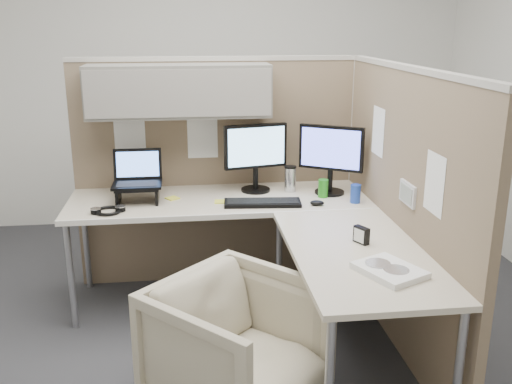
{
  "coord_description": "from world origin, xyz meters",
  "views": [
    {
      "loc": [
        -0.32,
        -3.08,
        1.85
      ],
      "look_at": [
        0.1,
        0.25,
        0.85
      ],
      "focal_mm": 40.0,
      "sensor_mm": 36.0,
      "label": 1
    }
  ],
  "objects": [
    {
      "name": "laptop_station",
      "position": [
        -0.64,
        0.54,
        0.86
      ],
      "size": [
        0.31,
        0.27,
        0.33
      ],
      "color": "black",
      "rests_on": "desk"
    },
    {
      "name": "office_chair",
      "position": [
        -0.1,
        -0.64,
        0.37
      ],
      "size": [
        0.97,
        0.97,
        0.73
      ],
      "primitive_type": "imported",
      "rotation": [
        0.0,
        0.0,
        0.78
      ],
      "color": "beige",
      "rests_on": "ground"
    },
    {
      "name": "soda_can_green",
      "position": [
        0.76,
        0.33,
        0.79
      ],
      "size": [
        0.07,
        0.07,
        0.12
      ],
      "primitive_type": "cylinder",
      "color": "#1E3FA5",
      "rests_on": "desk"
    },
    {
      "name": "mouse",
      "position": [
        0.5,
        0.31,
        0.75
      ],
      "size": [
        0.1,
        0.08,
        0.03
      ],
      "primitive_type": "ellipsoid",
      "rotation": [
        0.0,
        0.0,
        -0.21
      ],
      "color": "black",
      "rests_on": "desk"
    },
    {
      "name": "headphones",
      "position": [
        -0.81,
        0.32,
        0.74
      ],
      "size": [
        0.21,
        0.19,
        0.03
      ],
      "rotation": [
        0.0,
        0.0,
        0.19
      ],
      "color": "black",
      "rests_on": "desk"
    },
    {
      "name": "paper_stack",
      "position": [
        0.6,
        -0.74,
        0.75
      ],
      "size": [
        0.34,
        0.37,
        0.03
      ],
      "rotation": [
        0.0,
        0.0,
        0.44
      ],
      "color": "white",
      "rests_on": "desk"
    },
    {
      "name": "sticky_note_c",
      "position": [
        -0.42,
        0.56,
        0.73
      ],
      "size": [
        0.11,
        0.11,
        0.01
      ],
      "primitive_type": "cube",
      "rotation": [
        0.0,
        0.0,
        0.61
      ],
      "color": "yellow",
      "rests_on": "desk"
    },
    {
      "name": "monitor_left",
      "position": [
        0.15,
        0.68,
        1.0
      ],
      "size": [
        0.44,
        0.2,
        0.47
      ],
      "rotation": [
        0.0,
        0.0,
        0.21
      ],
      "color": "black",
      "rests_on": "desk"
    },
    {
      "name": "partition_back",
      "position": [
        -0.22,
        0.83,
        1.1
      ],
      "size": [
        2.0,
        0.36,
        1.63
      ],
      "color": "#816C54",
      "rests_on": "ground"
    },
    {
      "name": "partition_right",
      "position": [
        0.9,
        -0.07,
        0.82
      ],
      "size": [
        0.07,
        2.03,
        1.63
      ],
      "color": "#816C54",
      "rests_on": "ground"
    },
    {
      "name": "soda_can_silver",
      "position": [
        0.58,
        0.48,
        0.79
      ],
      "size": [
        0.07,
        0.07,
        0.12
      ],
      "primitive_type": "cylinder",
      "color": "#268C1E",
      "rests_on": "desk"
    },
    {
      "name": "desk_clock",
      "position": [
        0.58,
        -0.36,
        0.78
      ],
      "size": [
        0.07,
        0.1,
        0.09
      ],
      "rotation": [
        0.0,
        0.0,
        -1.08
      ],
      "color": "black",
      "rests_on": "desk"
    },
    {
      "name": "travel_mug",
      "position": [
        0.39,
        0.64,
        0.82
      ],
      "size": [
        0.08,
        0.08,
        0.18
      ],
      "color": "silver",
      "rests_on": "desk"
    },
    {
      "name": "sticky_note_d",
      "position": [
        -0.11,
        0.45,
        0.73
      ],
      "size": [
        0.08,
        0.08,
        0.01
      ],
      "primitive_type": "cube",
      "rotation": [
        0.0,
        0.0,
        -0.08
      ],
      "color": "yellow",
      "rests_on": "desk"
    },
    {
      "name": "keyboard",
      "position": [
        0.16,
        0.36,
        0.74
      ],
      "size": [
        0.5,
        0.21,
        0.02
      ],
      "primitive_type": "cube",
      "rotation": [
        0.0,
        0.0,
        -0.09
      ],
      "color": "black",
      "rests_on": "desk"
    },
    {
      "name": "ground",
      "position": [
        0.0,
        0.0,
        0.0
      ],
      "size": [
        4.5,
        4.5,
        0.0
      ],
      "primitive_type": "plane",
      "color": "#2E2F33",
      "rests_on": "ground"
    },
    {
      "name": "monitor_right",
      "position": [
        0.64,
        0.56,
        1.0
      ],
      "size": [
        0.4,
        0.26,
        0.47
      ],
      "rotation": [
        0.0,
        0.0,
        -0.54
      ],
      "color": "black",
      "rests_on": "desk"
    },
    {
      "name": "desk",
      "position": [
        0.12,
        0.13,
        0.69
      ],
      "size": [
        2.0,
        1.98,
        0.73
      ],
      "color": "beige",
      "rests_on": "ground"
    }
  ]
}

